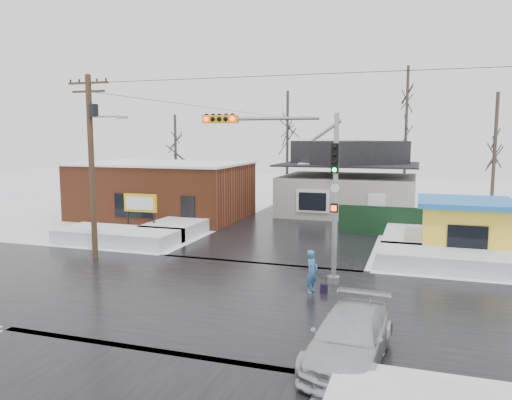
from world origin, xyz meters
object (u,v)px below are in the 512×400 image
(traffic_signal, at_px, (298,174))
(pedestrian, at_px, (312,272))
(kiosk, at_px, (464,227))
(car, at_px, (349,338))
(marquee_sign, at_px, (140,204))
(utility_pole, at_px, (92,156))

(traffic_signal, height_order, pedestrian, traffic_signal)
(kiosk, height_order, car, kiosk)
(marquee_sign, xyz_separation_m, kiosk, (18.50, 0.50, -0.46))
(utility_pole, distance_m, marquee_sign, 6.87)
(utility_pole, bearing_deg, pedestrian, -10.15)
(traffic_signal, distance_m, kiosk, 10.43)
(marquee_sign, relative_size, pedestrian, 1.52)
(marquee_sign, height_order, kiosk, kiosk)
(marquee_sign, bearing_deg, utility_pole, -79.87)
(utility_pole, relative_size, car, 1.90)
(pedestrian, bearing_deg, utility_pole, 97.84)
(traffic_signal, relative_size, utility_pole, 0.78)
(marquee_sign, relative_size, kiosk, 0.55)
(traffic_signal, distance_m, marquee_sign, 13.42)
(traffic_signal, xyz_separation_m, car, (3.16, -7.09, -3.85))
(kiosk, relative_size, car, 0.97)
(kiosk, bearing_deg, car, -105.47)
(car, bearing_deg, traffic_signal, 117.90)
(utility_pole, height_order, pedestrian, utility_pole)
(traffic_signal, relative_size, pedestrian, 4.17)
(marquee_sign, bearing_deg, pedestrian, -32.90)
(utility_pole, xyz_separation_m, kiosk, (17.43, 6.49, -3.65))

